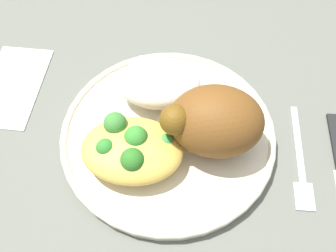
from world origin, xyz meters
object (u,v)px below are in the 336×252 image
Objects in this scene: fork at (300,161)px; roasted_chicken at (214,121)px; rice_pile at (159,84)px; mac_cheese_with_broccoli at (132,149)px; napkin at (13,85)px; plate at (168,134)px.

roasted_chicken is at bearing -6.24° from fork.
rice_pile is (0.07, -0.06, -0.02)m from roasted_chicken.
rice_pile and mac_cheese_with_broccoli have the same top height.
fork is at bearing -174.33° from mac_cheese_with_broccoli.
roasted_chicken is at bearing 165.02° from napkin.
fork is at bearing 172.83° from plate.
fork is 1.02× the size of napkin.
rice_pile is 0.75× the size of napkin.
plate is 0.06m from mac_cheese_with_broccoli.
roasted_chicken is at bearing 170.89° from plate.
fork is at bearing 157.62° from rice_pile.
roasted_chicken is 0.81× the size of fork.
mac_cheese_with_broccoli is (0.04, 0.04, 0.03)m from plate.
rice_pile is at bearing -41.89° from roasted_chicken.
mac_cheese_with_broccoli is at bearing 5.67° from fork.
mac_cheese_with_broccoli reaches higher than plate.
rice_pile reaches higher than napkin.
rice_pile reaches higher than plate.
napkin is (0.38, -0.08, -0.00)m from fork.
mac_cheese_with_broccoli is (0.02, 0.09, -0.00)m from rice_pile.
fork is (-0.16, 0.02, -0.01)m from plate.
roasted_chicken reaches higher than napkin.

